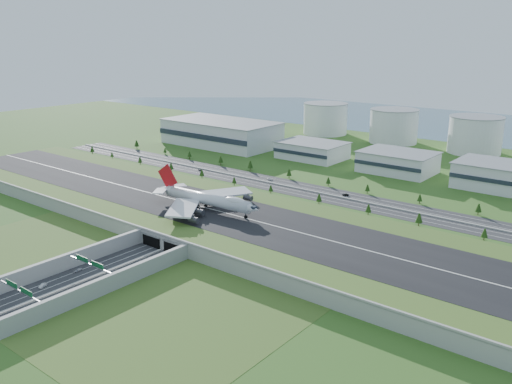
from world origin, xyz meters
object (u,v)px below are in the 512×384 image
Objects in this scene: car_1 at (43,285)px; car_4 at (200,170)px; car_7 at (270,179)px; car_3 at (17,319)px; boeing_747 at (206,199)px; car_0 at (78,270)px; car_2 at (156,264)px; car_5 at (346,195)px; fuel_tank_a at (325,119)px.

car_1 is 226.76m from car_4.
car_7 is at bearing 75.54° from car_1.
boeing_747 is at bearing -88.73° from car_3.
car_2 reaches higher than car_0.
car_2 is 167.12m from car_5.
car_5 is at bearing -81.91° from car_2.
car_2 is at bearing 22.86° from car_7.
car_1 is (2.32, -19.84, 0.02)m from car_0.
car_4 is 0.84× the size of car_7.
car_3 is 1.25× the size of car_5.
fuel_tank_a is at bearing 100.82° from car_0.
car_5 is (35.45, 215.50, 0.02)m from car_1.
fuel_tank_a is 10.81× the size of car_1.
fuel_tank_a is 466.52m from car_3.
fuel_tank_a is 12.42× the size of car_4.
car_0 is at bearing -71.15° from car_3.
car_0 is 208.00m from car_4.
car_4 is at bearing -39.44° from car_2.
fuel_tank_a is at bearing 105.52° from boeing_747.
boeing_747 is 14.03× the size of car_2.
car_2 is (132.68, -375.50, -16.59)m from fuel_tank_a.
car_2 is (22.10, 48.91, 0.02)m from car_1.
car_5 is at bearing -84.92° from car_4.
car_1 reaches higher than car_0.
car_2 is 1.40× the size of car_4.
boeing_747 is 110.82m from car_5.
car_0 is 19.97m from car_1.
car_2 is (25.83, -63.88, -14.00)m from boeing_747.
car_1 is 30.63m from car_3.
boeing_747 is 17.14× the size of car_1.
car_3 is 1.48× the size of car_4.
car_1 is 218.68m from car_7.
car_3 is (-2.03, -72.05, 0.08)m from car_2.
car_3 is (22.39, -42.98, 0.12)m from car_0.
car_1 reaches higher than car_4.
car_5 reaches higher than car_7.
fuel_tank_a is 8.85× the size of car_2.
car_4 is at bearing -71.07° from car_3.
boeing_747 is 16.46× the size of car_7.
boeing_747 is at bearing 86.71° from car_0.
car_3 reaches higher than car_4.
car_7 is (-29.55, 103.34, -14.08)m from boeing_747.
boeing_747 is 94.02m from car_0.
car_1 is at bearing -153.95° from car_4.
car_5 is (37.77, 195.66, 0.04)m from car_0.
car_0 is at bearing -92.53° from boeing_747.
car_1 reaches higher than car_7.
boeing_747 is 16.72× the size of car_5.
car_0 is at bearing -75.02° from fuel_tank_a.
boeing_747 reaches higher than car_0.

